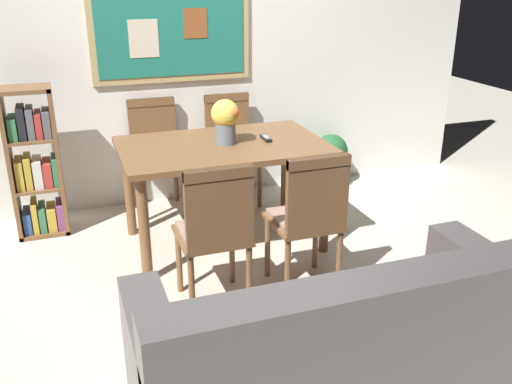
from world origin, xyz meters
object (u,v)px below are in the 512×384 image
Objects in this scene: dining_table at (223,158)px; dining_chair_near_left at (215,226)px; dining_chair_far_right at (231,140)px; dining_chair_far_left at (156,146)px; potted_ivy at (331,159)px; flower_vase at (226,119)px; bookshelf at (36,168)px; leather_couch at (344,355)px; dining_chair_near_right at (309,212)px; tv_remote at (266,138)px.

dining_table is 1.55× the size of dining_chair_near_left.
dining_chair_far_right is 0.63m from dining_chair_far_left.
dining_chair_far_left is at bearing 179.96° from potted_ivy.
dining_chair_far_left is (-0.63, 0.04, 0.00)m from dining_chair_far_right.
dining_table is at bearing 169.72° from flower_vase.
bookshelf reaches higher than dining_chair_near_left.
dining_chair_far_left is at bearing 113.90° from flower_vase.
flower_vase reaches higher than potted_ivy.
flower_vase is (0.01, 1.81, 0.62)m from leather_couch.
dining_chair_far_right is 0.82× the size of bookshelf.
dining_chair_near_right reaches higher than dining_table.
dining_chair_near_right is 0.84m from tv_remote.
leather_couch is 1.92m from flower_vase.
dining_table is 0.87m from dining_chair_near_left.
dining_table is 1.55× the size of dining_chair_far_right.
bookshelf reaches higher than dining_chair_near_right.
potted_ivy is (1.25, 2.63, -0.05)m from leather_couch.
flower_vase reaches higher than leather_couch.
dining_table is 1.85m from leather_couch.
dining_chair_near_right is at bearing -42.94° from bookshelf.
dining_chair_near_right is 1.07m from leather_couch.
dining_chair_near_left is 1.03m from tv_remote.
flower_vase is at bearing 108.53° from dining_chair_near_right.
dining_chair_near_left is 2.95× the size of flower_vase.
dining_chair_near_right is 1.74× the size of potted_ivy.
dining_chair_near_left is (-0.58, -1.59, 0.00)m from dining_chair_far_right.
dining_table is at bearing -26.56° from bookshelf.
flower_vase reaches higher than dining_chair_far_right.
flower_vase reaches higher than dining_chair_near_left.
dining_chair_far_left is 0.98m from flower_vase.
potted_ivy is at bearing 46.46° from dining_chair_near_left.
dining_table is 1.55× the size of dining_chair_near_right.
dining_chair_near_right is at bearing -89.82° from dining_chair_far_right.
dining_chair_near_left is at bearing -56.10° from bookshelf.
bookshelf is 1.48m from flower_vase.
dining_table is 0.87m from dining_chair_near_right.
dining_chair_near_right and dining_chair_far_right have the same top height.
dining_chair_far_right is 1.74× the size of potted_ivy.
flower_vase reaches higher than dining_chair_far_left.
dining_chair_near_left is at bearing 179.98° from dining_chair_near_right.
dining_chair_far_right is 2.95× the size of flower_vase.
potted_ivy is (2.51, 0.18, -0.26)m from bookshelf.
dining_chair_near_left is 1.74× the size of potted_ivy.
flower_vase is at bearing 179.82° from tv_remote.
potted_ivy is at bearing -0.04° from dining_chair_far_left.
dining_chair_near_left is 0.95m from flower_vase.
dining_table is 0.89m from dining_chair_far_left.
dining_table is 2.70× the size of potted_ivy.
dining_chair_near_left is 0.82× the size of bookshelf.
tv_remote is at bearing -88.08° from dining_chair_far_right.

